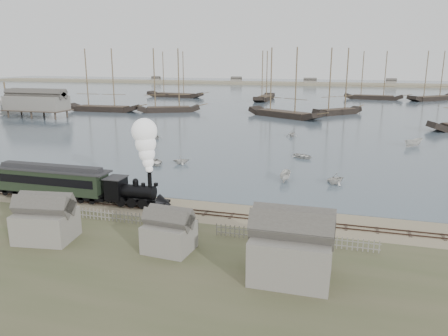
# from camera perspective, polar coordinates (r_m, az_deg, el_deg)

# --- Properties ---
(ground) EXTENTS (600.00, 600.00, 0.00)m
(ground) POSITION_cam_1_polar(r_m,az_deg,el_deg) (50.82, -3.88, -4.98)
(ground) COLOR tan
(ground) RESTS_ON ground
(harbor_water) EXTENTS (600.00, 336.00, 0.06)m
(harbor_water) POSITION_cam_1_polar(r_m,az_deg,el_deg) (216.37, 11.84, 9.35)
(harbor_water) COLOR #42515F
(harbor_water) RESTS_ON ground
(rail_track) EXTENTS (120.00, 1.80, 0.16)m
(rail_track) POSITION_cam_1_polar(r_m,az_deg,el_deg) (49.04, -4.68, -5.66)
(rail_track) COLOR #39271F
(rail_track) RESTS_ON ground
(picket_fence_west) EXTENTS (19.00, 0.10, 1.20)m
(picket_fence_west) POSITION_cam_1_polar(r_m,az_deg,el_deg) (47.52, -14.25, -6.77)
(picket_fence_west) COLOR gray
(picket_fence_west) RESTS_ON ground
(picket_fence_east) EXTENTS (15.00, 0.10, 1.20)m
(picket_fence_east) POSITION_cam_1_polar(r_m,az_deg,el_deg) (41.27, 9.19, -9.76)
(picket_fence_east) COLOR gray
(picket_fence_east) RESTS_ON ground
(shed_left) EXTENTS (5.00, 4.00, 4.10)m
(shed_left) POSITION_cam_1_polar(r_m,az_deg,el_deg) (44.85, -22.06, -8.67)
(shed_left) COLOR gray
(shed_left) RESTS_ON ground
(shed_mid) EXTENTS (4.00, 3.50, 3.60)m
(shed_mid) POSITION_cam_1_polar(r_m,az_deg,el_deg) (39.77, -7.12, -10.63)
(shed_mid) COLOR gray
(shed_mid) RESTS_ON ground
(shed_right) EXTENTS (6.00, 5.00, 5.10)m
(shed_right) POSITION_cam_1_polar(r_m,az_deg,el_deg) (35.39, 8.66, -13.96)
(shed_right) COLOR gray
(shed_right) RESTS_ON ground
(far_spit) EXTENTS (500.00, 20.00, 1.80)m
(far_spit) POSITION_cam_1_polar(r_m,az_deg,el_deg) (296.03, 13.11, 10.45)
(far_spit) COLOR gray
(far_spit) RESTS_ON ground
(locomotive) EXTENTS (7.90, 2.95, 9.85)m
(locomotive) POSITION_cam_1_polar(r_m,az_deg,el_deg) (49.83, -10.54, -0.13)
(locomotive) COLOR black
(locomotive) RESTS_ON ground
(passenger_coach) EXTENTS (15.03, 2.90, 3.65)m
(passenger_coach) POSITION_cam_1_polar(r_m,az_deg,el_deg) (56.80, -21.53, -1.48)
(passenger_coach) COLOR black
(passenger_coach) RESTS_ON ground
(beached_dinghy) EXTENTS (3.66, 4.58, 0.85)m
(beached_dinghy) POSITION_cam_1_polar(r_m,az_deg,el_deg) (56.37, -14.79, -3.05)
(beached_dinghy) COLOR silver
(beached_dinghy) RESTS_ON ground
(rowboat_0) EXTENTS (5.00, 4.76, 0.84)m
(rowboat_0) POSITION_cam_1_polar(r_m,az_deg,el_deg) (70.85, -8.92, 0.77)
(rowboat_0) COLOR silver
(rowboat_0) RESTS_ON harbor_water
(rowboat_1) EXTENTS (3.16, 3.33, 1.37)m
(rowboat_1) POSITION_cam_1_polar(r_m,az_deg,el_deg) (70.68, -5.63, 1.06)
(rowboat_1) COLOR silver
(rowboat_1) RESTS_ON harbor_water
(rowboat_2) EXTENTS (3.51, 1.40, 1.34)m
(rowboat_2) POSITION_cam_1_polar(r_m,az_deg,el_deg) (61.25, 7.98, -1.05)
(rowboat_2) COLOR silver
(rowboat_2) RESTS_ON harbor_water
(rowboat_3) EXTENTS (4.29, 4.60, 0.78)m
(rowboat_3) POSITION_cam_1_polar(r_m,az_deg,el_deg) (75.95, 10.29, 1.57)
(rowboat_3) COLOR silver
(rowboat_3) RESTS_ON harbor_water
(rowboat_4) EXTENTS (3.86, 3.87, 1.55)m
(rowboat_4) POSITION_cam_1_polar(r_m,az_deg,el_deg) (60.97, 14.34, -1.33)
(rowboat_4) COLOR silver
(rowboat_4) RESTS_ON harbor_water
(rowboat_5) EXTENTS (3.74, 4.21, 1.59)m
(rowboat_5) POSITION_cam_1_polar(r_m,az_deg,el_deg) (92.20, 23.50, 3.07)
(rowboat_5) COLOR silver
(rowboat_5) RESTS_ON harbor_water
(rowboat_6) EXTENTS (5.27, 5.29, 0.90)m
(rowboat_6) POSITION_cam_1_polar(r_m,az_deg,el_deg) (95.05, -9.26, 4.14)
(rowboat_6) COLOR silver
(rowboat_6) RESTS_ON harbor_water
(rowboat_7) EXTENTS (2.81, 2.45, 1.44)m
(rowboat_7) POSITION_cam_1_polar(r_m,az_deg,el_deg) (96.83, 8.85, 4.49)
(rowboat_7) COLOR silver
(rowboat_7) RESTS_ON harbor_water
(schooner_0) EXTENTS (24.40, 6.56, 20.00)m
(schooner_0) POSITION_cam_1_polar(r_m,az_deg,el_deg) (148.06, -15.75, 11.00)
(schooner_0) COLOR black
(schooner_0) RESTS_ON harbor_water
(schooner_1) EXTENTS (19.77, 12.80, 20.00)m
(schooner_1) POSITION_cam_1_polar(r_m,az_deg,el_deg) (141.59, -7.36, 11.29)
(schooner_1) COLOR black
(schooner_1) RESTS_ON harbor_water
(schooner_2) EXTENTS (23.58, 17.35, 20.00)m
(schooner_2) POSITION_cam_1_polar(r_m,az_deg,el_deg) (129.07, 7.90, 11.02)
(schooner_2) COLOR black
(schooner_2) RESTS_ON harbor_water
(schooner_3) EXTENTS (15.05, 15.25, 20.00)m
(schooner_3) POSITION_cam_1_polar(r_m,az_deg,el_deg) (138.41, 14.82, 10.88)
(schooner_3) COLOR black
(schooner_3) RESTS_ON harbor_water
(schooner_6) EXTENTS (27.29, 9.97, 20.00)m
(schooner_6) POSITION_cam_1_polar(r_m,az_deg,el_deg) (198.67, -6.52, 12.06)
(schooner_6) COLOR black
(schooner_6) RESTS_ON harbor_water
(schooner_7) EXTENTS (5.76, 22.99, 20.00)m
(schooner_7) POSITION_cam_1_polar(r_m,az_deg,el_deg) (182.85, 5.36, 11.93)
(schooner_7) COLOR black
(schooner_7) RESTS_ON harbor_water
(schooner_8) EXTENTS (24.13, 8.37, 20.00)m
(schooner_8) POSITION_cam_1_polar(r_m,az_deg,el_deg) (196.49, 19.10, 11.38)
(schooner_8) COLOR black
(schooner_8) RESTS_ON harbor_water
(schooner_9) EXTENTS (22.07, 20.74, 20.00)m
(schooner_9) POSITION_cam_1_polar(r_m,az_deg,el_deg) (200.74, 25.84, 10.80)
(schooner_9) COLOR black
(schooner_9) RESTS_ON harbor_water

